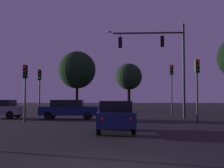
{
  "coord_description": "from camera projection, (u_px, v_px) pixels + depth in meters",
  "views": [
    {
      "loc": [
        0.43,
        -6.99,
        1.64
      ],
      "look_at": [
        0.12,
        21.04,
        2.93
      ],
      "focal_mm": 49.95,
      "sensor_mm": 36.0,
      "label": 1
    }
  ],
  "objects": [
    {
      "name": "car_nearside_lane",
      "position": [
        115.0,
        116.0,
        15.14
      ],
      "size": [
        1.82,
        4.12,
        1.52
      ],
      "color": "#0F1947",
      "rests_on": "ground"
    },
    {
      "name": "traffic_light_far_side",
      "position": [
        197.0,
        78.0,
        20.94
      ],
      "size": [
        0.36,
        0.39,
        4.26
      ],
      "color": "#232326",
      "rests_on": "ground"
    },
    {
      "name": "ground_plane",
      "position": [
        111.0,
        115.0,
        31.38
      ],
      "size": [
        168.0,
        168.0,
        0.0
      ],
      "primitive_type": "plane",
      "color": "black",
      "rests_on": "ground"
    },
    {
      "name": "car_crossing_right",
      "position": [
        69.0,
        109.0,
        24.75
      ],
      "size": [
        4.69,
        1.83,
        1.52
      ],
      "color": "#0F1947",
      "rests_on": "ground"
    },
    {
      "name": "traffic_light_corner_left",
      "position": [
        25.0,
        81.0,
        21.4
      ],
      "size": [
        0.33,
        0.37,
        3.93
      ],
      "color": "#232326",
      "rests_on": "ground"
    },
    {
      "name": "traffic_light_corner_right",
      "position": [
        172.0,
        80.0,
        29.21
      ],
      "size": [
        0.31,
        0.36,
        4.77
      ],
      "color": "#232326",
      "rests_on": "ground"
    },
    {
      "name": "tree_left_far",
      "position": [
        77.0,
        70.0,
        43.4
      ],
      "size": [
        5.21,
        5.21,
        8.22
      ],
      "color": "black",
      "rests_on": "ground"
    },
    {
      "name": "tree_behind_sign",
      "position": [
        129.0,
        77.0,
        38.81
      ],
      "size": [
        3.29,
        3.29,
        6.0
      ],
      "color": "black",
      "rests_on": "ground"
    },
    {
      "name": "traffic_signal_mast_arm",
      "position": [
        163.0,
        54.0,
        25.64
      ],
      "size": [
        6.46,
        0.59,
        7.8
      ],
      "color": "#232326",
      "rests_on": "ground"
    },
    {
      "name": "traffic_light_median",
      "position": [
        40.0,
        83.0,
        26.77
      ],
      "size": [
        0.35,
        0.38,
        4.12
      ],
      "color": "#232326",
      "rests_on": "ground"
    }
  ]
}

